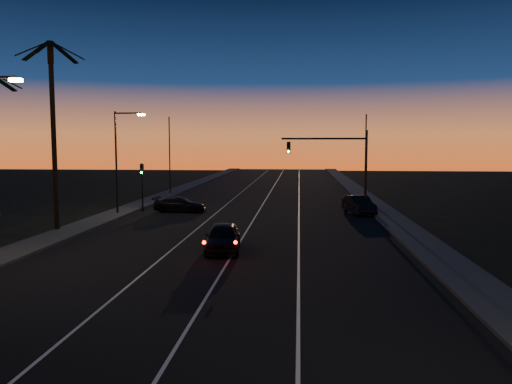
# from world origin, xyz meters

# --- Properties ---
(road) EXTENTS (20.00, 170.00, 0.01)m
(road) POSITION_xyz_m (0.00, 30.00, 0.01)
(road) COLOR black
(road) RESTS_ON ground
(sidewalk_left) EXTENTS (2.40, 170.00, 0.16)m
(sidewalk_left) POSITION_xyz_m (-11.20, 30.00, 0.08)
(sidewalk_left) COLOR #343331
(sidewalk_left) RESTS_ON ground
(sidewalk_right) EXTENTS (2.40, 170.00, 0.16)m
(sidewalk_right) POSITION_xyz_m (11.20, 30.00, 0.08)
(sidewalk_right) COLOR #343331
(sidewalk_right) RESTS_ON ground
(lane_stripe_left) EXTENTS (0.12, 160.00, 0.01)m
(lane_stripe_left) POSITION_xyz_m (-3.00, 30.00, 0.02)
(lane_stripe_left) COLOR silver
(lane_stripe_left) RESTS_ON road
(lane_stripe_mid) EXTENTS (0.12, 160.00, 0.01)m
(lane_stripe_mid) POSITION_xyz_m (0.50, 30.00, 0.02)
(lane_stripe_mid) COLOR silver
(lane_stripe_mid) RESTS_ON road
(lane_stripe_right) EXTENTS (0.12, 160.00, 0.01)m
(lane_stripe_right) POSITION_xyz_m (4.00, 30.00, 0.02)
(lane_stripe_right) COLOR silver
(lane_stripe_right) RESTS_ON road
(palm_far) EXTENTS (4.25, 4.16, 12.53)m
(palm_far) POSITION_xyz_m (-12.20, 30.00, 7.61)
(palm_far) COLOR black
(palm_far) RESTS_ON ground
(streetlight_left_far) EXTENTS (2.55, 0.26, 8.50)m
(streetlight_left_far) POSITION_xyz_m (-10.69, 38.00, 5.06)
(streetlight_left_far) COLOR black
(streetlight_left_far) RESTS_ON ground
(signal_mast) EXTENTS (7.10, 0.41, 7.00)m
(signal_mast) POSITION_xyz_m (7.14, 39.99, 4.78)
(signal_mast) COLOR black
(signal_mast) RESTS_ON ground
(signal_post) EXTENTS (0.28, 0.37, 4.20)m
(signal_post) POSITION_xyz_m (-9.50, 39.98, 2.89)
(signal_post) COLOR black
(signal_post) RESTS_ON ground
(far_pole_left) EXTENTS (0.14, 0.14, 9.00)m
(far_pole_left) POSITION_xyz_m (-11.00, 55.00, 4.50)
(far_pole_left) COLOR black
(far_pole_left) RESTS_ON ground
(far_pole_right) EXTENTS (0.14, 0.14, 9.00)m
(far_pole_right) POSITION_xyz_m (11.00, 52.00, 4.50)
(far_pole_right) COLOR black
(far_pole_right) RESTS_ON ground
(lead_car) EXTENTS (2.24, 5.19, 1.54)m
(lead_car) POSITION_xyz_m (-0.13, 24.73, 0.78)
(lead_car) COLOR black
(lead_car) RESTS_ON road
(right_car) EXTENTS (2.59, 4.87, 1.52)m
(right_car) POSITION_xyz_m (9.00, 40.21, 0.77)
(right_car) COLOR black
(right_car) RESTS_ON road
(cross_car) EXTENTS (4.54, 1.97, 1.30)m
(cross_car) POSITION_xyz_m (-6.24, 40.04, 0.66)
(cross_car) COLOR black
(cross_car) RESTS_ON road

